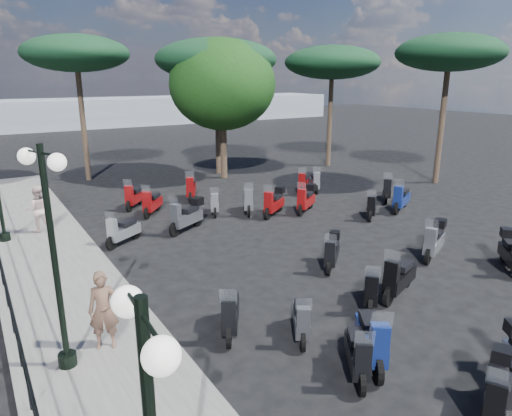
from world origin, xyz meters
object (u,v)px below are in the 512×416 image
lamp_post_1 (53,246)px  scooter_0 (496,392)px  scooter_14 (371,289)px  scooter_8 (372,340)px  scooter_4 (187,216)px  scooter_27 (401,199)px  scooter_29 (315,182)px  woman (104,310)px  scooter_19 (511,252)px  scooter_17 (191,189)px  scooter_7 (398,278)px  scooter_30 (306,200)px  scooter_5 (123,232)px  scooter_16 (214,204)px  scooter_23 (304,184)px  scooter_1 (301,320)px  scooter_9 (332,253)px  scooter_31 (134,197)px  pedestrian_far (38,209)px  scooter_10 (248,201)px  pine_3 (450,53)px  scooter_21 (371,207)px  pine_1 (332,63)px  scooter_11 (152,203)px  scooter_3 (230,314)px  broadleaf_tree (222,85)px  scooter_28 (387,190)px  pine_0 (216,60)px  scooter_15 (434,241)px  pine_2 (76,54)px  scooter_22 (274,203)px

lamp_post_1 → scooter_0: (5.63, -4.98, -2.06)m
scooter_14 → scooter_8: bearing=91.1°
scooter_4 → scooter_27: bearing=-133.6°
scooter_14 → scooter_29: 11.51m
scooter_8 → scooter_14: (1.70, 1.66, -0.06)m
woman → scooter_19: woman is taller
scooter_17 → scooter_19: bearing=138.8°
woman → scooter_7: size_ratio=0.92×
scooter_29 → scooter_30: (-2.54, -2.50, 0.06)m
woman → scooter_5: 6.39m
scooter_16 → scooter_23: size_ratio=1.07×
scooter_1 → scooter_19: (7.32, -0.38, 0.11)m
scooter_9 → scooter_27: scooter_27 is taller
woman → scooter_27: 13.57m
scooter_0 → scooter_27: scooter_27 is taller
woman → scooter_31: (3.85, 10.09, -0.48)m
scooter_29 → scooter_23: bearing=27.3°
lamp_post_1 → scooter_17: (7.25, 10.31, -2.03)m
woman → pedestrian_far: bearing=110.6°
scooter_10 → pine_3: bearing=-154.1°
scooter_8 → scooter_29: 13.83m
scooter_30 → scooter_21: bearing=-174.1°
scooter_16 → scooter_1: bearing=99.2°
scooter_4 → pine_1: pine_1 is taller
scooter_8 → pine_3: pine_3 is taller
scooter_11 → scooter_3: bearing=120.7°
scooter_0 → broadleaf_tree: (5.10, 18.59, 4.49)m
scooter_8 → scooter_30: size_ratio=1.02×
scooter_28 → scooter_14: bearing=89.4°
scooter_27 → pine_0: bearing=-12.2°
scooter_10 → scooter_15: (2.33, -7.14, 0.04)m
scooter_19 → scooter_5: bearing=3.4°
scooter_30 → pine_2: bearing=-4.2°
scooter_27 → scooter_21: bearing=64.5°
pedestrian_far → scooter_19: (11.03, -10.45, -0.45)m
scooter_3 → scooter_0: bearing=149.8°
scooter_21 → scooter_22: 3.83m
scooter_4 → pine_1: 15.55m
scooter_16 → scooter_29: (5.87, 0.77, 0.03)m
woman → scooter_10: woman is taller
scooter_30 → scooter_31: (-5.78, 4.34, -0.05)m
scooter_10 → scooter_21: bearing=168.3°
scooter_0 → scooter_1: bearing=-8.8°
woman → scooter_0: 7.13m
scooter_4 → scooter_16: (1.81, 1.34, -0.12)m
scooter_3 → pine_2: size_ratio=0.20×
woman → scooter_21: (11.28, 3.71, -0.52)m
broadleaf_tree → scooter_11: bearing=-141.4°
scooter_3 → scooter_5: scooter_3 is taller
scooter_0 → scooter_14: size_ratio=1.17×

